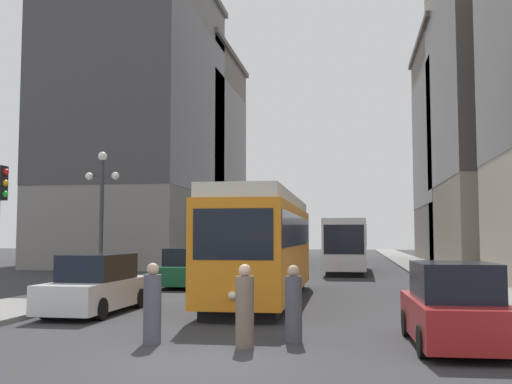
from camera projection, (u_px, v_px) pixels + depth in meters
name	position (u px, v px, depth m)	size (l,w,h in m)	color
ground_plane	(198.00, 363.00, 11.27)	(200.00, 200.00, 0.00)	#303033
sidewalk_left	(228.00, 263.00, 51.92)	(3.21, 120.00, 0.15)	gray
sidewalk_right	(417.00, 265.00, 49.34)	(3.21, 120.00, 0.15)	gray
streetcar	(264.00, 244.00, 22.39)	(2.83, 12.84, 3.89)	black
transit_bus	(346.00, 243.00, 40.12)	(2.73, 11.78, 3.45)	black
parked_car_left_near	(97.00, 286.00, 18.72)	(1.92, 4.89, 1.82)	black
parked_car_left_mid	(185.00, 269.00, 28.54)	(1.96, 4.91, 1.82)	black
parked_car_right_far	(454.00, 308.00, 12.93)	(2.00, 4.29, 1.82)	black
parked_car_left_far	(249.00, 257.00, 45.47)	(1.90, 4.89, 1.82)	black
pedestrian_crossing_near	(245.00, 309.00, 12.88)	(0.40, 0.40, 1.78)	#6B5B4C
pedestrian_crossing_far	(152.00, 306.00, 13.34)	(0.40, 0.40, 1.79)	#4C4C56
pedestrian_on_sidewalk	(294.00, 306.00, 13.56)	(0.39, 0.39, 1.73)	#4C4C56
lamp_post_left_near	(102.00, 200.00, 23.74)	(1.41, 0.36, 5.60)	#333338
lamp_post_left_far	(198.00, 214.00, 38.36)	(1.41, 0.36, 5.57)	#333338
building_left_corner	(138.00, 116.00, 51.00)	(11.91, 17.94, 24.56)	gray
building_left_midblock	(159.00, 154.00, 63.61)	(16.52, 16.40, 21.65)	slate
building_right_corner	(486.00, 145.00, 58.74)	(13.06, 17.19, 22.03)	slate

